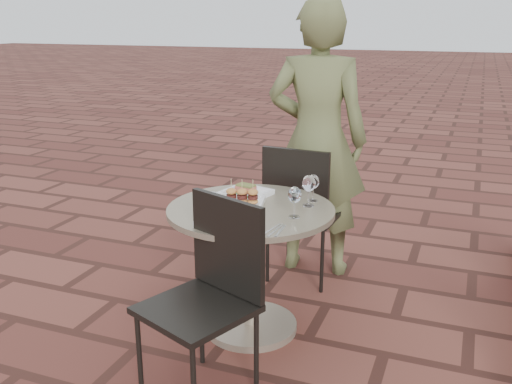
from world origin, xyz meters
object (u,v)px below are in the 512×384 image
(chair_near, at_px, (211,282))
(plate_tuna, at_px, (230,219))
(diner, at_px, (317,140))
(plate_sliders, at_px, (242,200))
(chair_far, at_px, (300,203))
(cafe_table, at_px, (251,250))
(plate_salmon, at_px, (246,193))

(chair_near, bearing_deg, plate_tuna, 119.74)
(diner, height_order, plate_sliders, diner)
(chair_far, xyz_separation_m, diner, (0.03, 0.25, 0.37))
(diner, bearing_deg, cafe_table, 77.77)
(chair_far, bearing_deg, plate_tuna, 88.41)
(chair_far, relative_size, chair_near, 1.00)
(plate_tuna, bearing_deg, chair_far, 84.96)
(plate_salmon, bearing_deg, plate_tuna, -78.03)
(cafe_table, bearing_deg, plate_salmon, 119.56)
(cafe_table, xyz_separation_m, chair_far, (0.07, 0.69, 0.07))
(chair_near, bearing_deg, plate_sliders, 120.44)
(chair_far, bearing_deg, chair_near, 91.58)
(cafe_table, distance_m, plate_tuna, 0.37)
(chair_far, distance_m, plate_sliders, 0.72)
(diner, relative_size, plate_tuna, 6.80)
(chair_far, bearing_deg, diner, -93.25)
(plate_sliders, distance_m, plate_tuna, 0.27)
(chair_far, height_order, plate_salmon, chair_far)
(diner, distance_m, plate_tuna, 1.22)
(cafe_table, distance_m, plate_sliders, 0.28)
(cafe_table, height_order, plate_sliders, plate_sliders)
(plate_sliders, xyz_separation_m, plate_tuna, (0.04, -0.27, -0.02))
(cafe_table, bearing_deg, plate_sliders, 163.66)
(plate_tuna, bearing_deg, diner, 84.60)
(chair_near, distance_m, plate_tuna, 0.37)
(plate_salmon, bearing_deg, plate_sliders, -73.98)
(cafe_table, distance_m, chair_far, 0.70)
(cafe_table, bearing_deg, chair_near, -86.93)
(chair_far, bearing_deg, plate_salmon, 74.25)
(plate_salmon, height_order, plate_tuna, plate_salmon)
(chair_far, bearing_deg, cafe_table, 87.59)
(cafe_table, xyz_separation_m, chair_near, (0.03, -0.56, 0.07))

